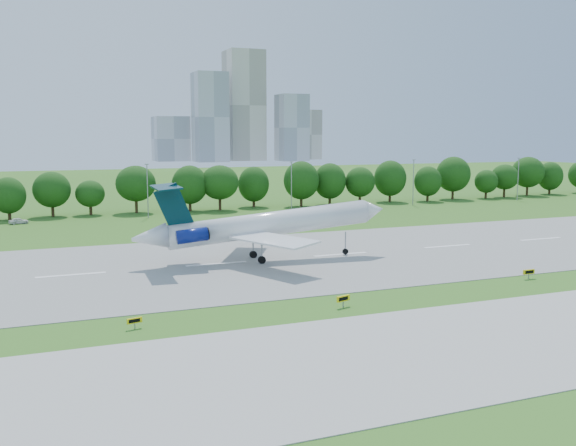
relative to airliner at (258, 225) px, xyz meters
name	(u,v)px	position (x,y,z in m)	size (l,w,h in m)	color
ground	(434,291)	(13.58, -25.09, -5.47)	(600.00, 600.00, 0.00)	#356119
runway	(340,255)	(13.58, -0.09, -5.43)	(400.00, 45.00, 0.08)	gray
taxiway	(544,333)	(13.58, -43.09, -5.43)	(400.00, 23.00, 0.08)	#ADADA8
tree_line	(221,185)	(13.58, 66.91, 0.72)	(288.40, 8.40, 10.40)	#382314
light_poles	(223,188)	(11.08, 56.91, 0.87)	(175.90, 0.25, 12.19)	gray
skyline	(240,119)	(113.74, 365.52, 24.99)	(127.00, 52.00, 80.00)	#B2B2B7
airliner	(258,225)	(0.00, 0.00, 0.00)	(39.10, 28.37, 11.94)	white
taxi_sign_left	(135,321)	(-22.15, -27.28, -4.68)	(1.52, 0.51, 1.07)	gray
taxi_sign_centre	(343,299)	(0.07, -27.78, -4.53)	(1.80, 0.74, 1.28)	gray
taxi_sign_right	(529,272)	(28.71, -24.38, -4.56)	(1.76, 0.25, 1.23)	gray
service_vehicle_b	(19,221)	(-33.54, 56.77, -4.80)	(1.58, 3.92, 1.34)	silver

